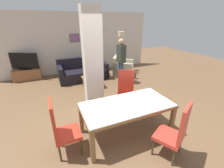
% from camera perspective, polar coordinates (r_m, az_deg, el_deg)
% --- Properties ---
extents(ground_plane, '(18.00, 18.00, 0.00)m').
position_cam_1_polar(ground_plane, '(3.60, 5.24, -17.88)').
color(ground_plane, brown).
extents(back_wall, '(7.20, 0.09, 2.70)m').
position_cam_1_polar(back_wall, '(7.38, -13.28, 14.84)').
color(back_wall, silver).
rests_on(back_wall, ground_plane).
extents(divider_pillar, '(0.49, 0.29, 2.70)m').
position_cam_1_polar(divider_pillar, '(4.04, -7.33, 8.56)').
color(divider_pillar, silver).
rests_on(divider_pillar, ground_plane).
extents(dining_table, '(1.90, 0.96, 0.75)m').
position_cam_1_polar(dining_table, '(3.23, 5.63, -9.73)').
color(dining_table, olive).
rests_on(dining_table, ground_plane).
extents(dining_chair_head_left, '(0.46, 0.46, 1.13)m').
position_cam_1_polar(dining_chair_head_left, '(2.95, -18.75, -15.61)').
color(dining_chair_head_left, red).
rests_on(dining_chair_head_left, ground_plane).
extents(dining_chair_near_right, '(0.62, 0.62, 1.13)m').
position_cam_1_polar(dining_chair_near_right, '(2.95, 23.00, -16.34)').
color(dining_chair_near_right, red).
rests_on(dining_chair_near_right, ground_plane).
extents(dining_chair_far_right, '(0.62, 0.62, 1.13)m').
position_cam_1_polar(dining_chair_far_right, '(4.14, 5.25, -2.43)').
color(dining_chair_far_right, red).
rests_on(dining_chair_far_right, ground_plane).
extents(sofa, '(2.00, 0.94, 0.87)m').
position_cam_1_polar(sofa, '(6.56, -11.02, 4.46)').
color(sofa, black).
rests_on(sofa, ground_plane).
extents(armchair, '(1.21, 1.22, 0.87)m').
position_cam_1_polar(armchair, '(6.89, 3.98, 5.81)').
color(armchair, '#BFB998').
rests_on(armchair, ground_plane).
extents(coffee_table, '(0.69, 0.56, 0.40)m').
position_cam_1_polar(coffee_table, '(5.69, -7.63, 0.81)').
color(coffee_table, brown).
rests_on(coffee_table, ground_plane).
extents(bottle, '(0.08, 0.08, 0.23)m').
position_cam_1_polar(bottle, '(5.74, -6.61, 4.07)').
color(bottle, '#B2B7BC').
rests_on(bottle, coffee_table).
extents(tv_stand, '(1.07, 0.40, 0.47)m').
position_cam_1_polar(tv_stand, '(7.28, -29.54, 3.18)').
color(tv_stand, brown).
rests_on(tv_stand, ground_plane).
extents(tv_screen, '(1.04, 0.52, 0.68)m').
position_cam_1_polar(tv_screen, '(7.13, -30.43, 7.43)').
color(tv_screen, black).
rests_on(tv_screen, tv_stand).
extents(floor_lamp, '(0.29, 0.29, 1.86)m').
position_cam_1_polar(floor_lamp, '(7.33, 3.47, 16.96)').
color(floor_lamp, '#B7B7BC').
rests_on(floor_lamp, ground_plane).
extents(standing_person, '(0.23, 0.38, 1.73)m').
position_cam_1_polar(standing_person, '(5.89, 3.47, 9.90)').
color(standing_person, navy).
rests_on(standing_person, ground_plane).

